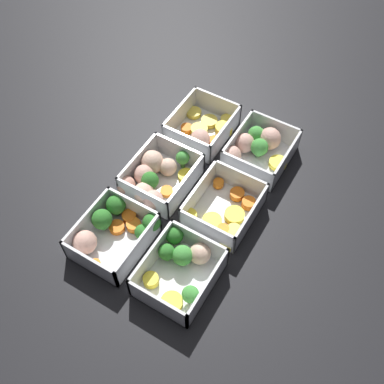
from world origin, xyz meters
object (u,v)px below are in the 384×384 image
Objects in this scene: container_near_right at (256,147)px; container_far_left at (113,230)px; container_far_center at (154,177)px; container_near_left at (181,267)px; container_far_right at (203,130)px; container_near_center at (224,211)px.

container_near_right is 1.00× the size of container_far_left.
container_far_left is at bearing -178.97° from container_far_center.
container_near_right and container_far_center have the same top height.
container_near_left is 1.03× the size of container_far_left.
container_near_right is at bearing -85.84° from container_far_right.
container_far_right is at bearing -5.48° from container_far_center.
container_far_center is at bearing 174.52° from container_far_right.
container_far_right is at bearing 23.33° from container_near_left.
container_far_right is (0.31, -0.01, -0.01)m from container_far_left.
container_far_left is 0.31m from container_far_right.
container_near_left is at bearing 177.19° from container_near_center.
container_near_left and container_far_left have the same top height.
container_far_center is 0.97× the size of container_far_right.
container_near_left is 0.97× the size of container_far_right.
container_far_left is at bearing 133.93° from container_near_center.
container_far_center is 0.17m from container_far_right.
container_near_right is at bearing 1.39° from container_near_left.
container_near_left is at bearing -89.11° from container_far_left.
container_far_left is (-0.32, 0.14, 0.00)m from container_near_right.
container_near_right and container_far_left have the same top height.
container_near_center is 0.17m from container_near_right.
container_far_center is at bearing 92.14° from container_near_center.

